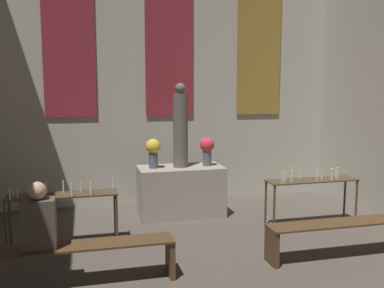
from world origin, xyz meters
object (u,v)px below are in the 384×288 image
Objects in this scene: candle_rack_left at (63,201)px; pew_back_left at (71,256)px; flower_vase_right at (207,148)px; statue at (180,128)px; flower_vase_left at (153,150)px; altar at (181,191)px; person_seated at (39,219)px; candle_rack_right at (312,185)px; pew_back_right at (351,230)px.

pew_back_left is (0.13, -1.26, -0.30)m from candle_rack_left.
candle_rack_left is (-2.38, -1.07, -0.50)m from flower_vase_right.
statue is 2.87× the size of flower_vase_left.
flower_vase_left is at bearing 180.00° from flower_vase_right.
flower_vase_right is at bearing 0.00° from altar.
person_seated is (-0.19, -1.26, 0.14)m from candle_rack_left.
candle_rack_left reaches higher than altar.
candle_rack_right is at bearing 17.41° from person_seated.
flower_vase_left is at bearing 155.78° from candle_rack_right.
statue reaches higher than flower_vase_right.
candle_rack_left is at bearing -143.46° from flower_vase_left.
pew_back_left is at bearing -127.44° from altar.
flower_vase_right is at bearing 0.00° from statue.
candle_rack_right is (3.81, -0.00, 0.00)m from candle_rack_left.
candle_rack_right reaches higher than pew_back_left.
flower_vase_right is 1.85m from candle_rack_right.
flower_vase_left is 0.94m from flower_vase_right.
statue reaches higher than flower_vase_left.
altar is 0.98× the size of candle_rack_right.
altar is at bearing 180.00° from flower_vase_right.
pew_back_right is 3.90m from person_seated.
flower_vase_left is at bearing 55.01° from person_seated.
candle_rack_right is 1.30m from pew_back_right.
statue is 2.35m from candle_rack_left.
flower_vase_left is at bearing 134.11° from pew_back_right.
candle_rack_right is 0.64× the size of pew_back_left.
candle_rack_left reaches higher than pew_back_right.
altar is 2.92m from pew_back_right.
flower_vase_right is 3.33m from pew_back_left.
flower_vase_left reaches higher than altar.
flower_vase_right reaches higher than candle_rack_left.
pew_back_right is at bearing -0.00° from person_seated.
flower_vase_right is (0.94, 0.00, 0.00)m from flower_vase_left.
person_seated is at bearing -124.99° from flower_vase_left.
person_seated is (-4.00, -1.25, 0.14)m from candle_rack_right.
flower_vase_right is at bearing 143.22° from candle_rack_right.
statue is 0.60m from flower_vase_right.
pew_back_left is (-1.30, -2.32, -0.80)m from flower_vase_left.
flower_vase_left is (-0.47, 0.00, -0.37)m from statue.
candle_rack_left is at bearing -150.85° from altar.
person_seated reaches higher than candle_rack_right.
flower_vase_left reaches higher than pew_back_right.
candle_rack_left is at bearing -150.85° from statue.
candle_rack_left is (-1.91, -1.07, -0.87)m from statue.
pew_back_left is 3.55m from pew_back_right.
altar is 0.98× the size of candle_rack_left.
pew_back_right is at bearing -95.62° from candle_rack_right.
flower_vase_right is at bearing 119.34° from pew_back_right.
altar is at bearing 47.90° from person_seated.
statue is at bearing 127.44° from pew_back_right.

